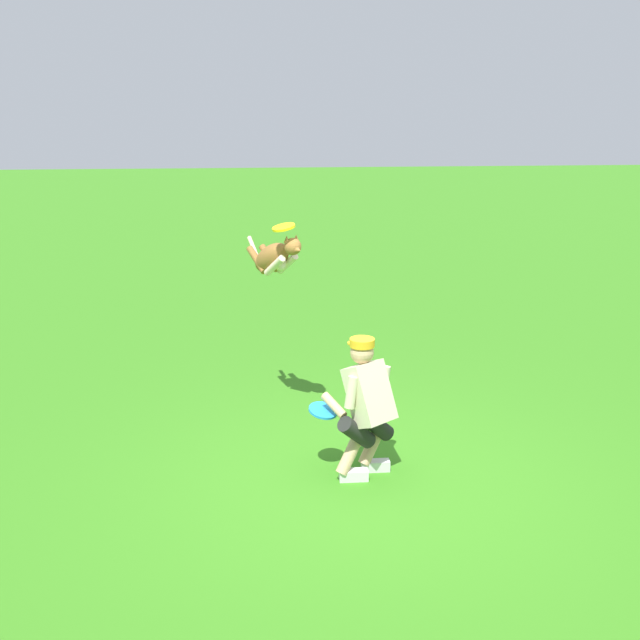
{
  "coord_description": "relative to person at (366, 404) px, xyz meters",
  "views": [
    {
      "loc": [
        0.88,
        6.22,
        3.37
      ],
      "look_at": [
        0.31,
        -0.79,
        1.3
      ],
      "focal_mm": 43.78,
      "sensor_mm": 36.0,
      "label": 1
    }
  ],
  "objects": [
    {
      "name": "ground_plane",
      "position": [
        0.05,
        0.14,
        -0.7
      ],
      "size": [
        60.0,
        60.0,
        0.0
      ],
      "primitive_type": "plane",
      "color": "#367D1C"
    },
    {
      "name": "person",
      "position": [
        0.0,
        0.0,
        0.0
      ],
      "size": [
        0.71,
        0.56,
        1.29
      ],
      "rotation": [
        0.0,
        0.0,
        -0.93
      ],
      "color": "silver",
      "rests_on": "ground_plane"
    },
    {
      "name": "dog",
      "position": [
        0.76,
        -1.35,
        1.06
      ],
      "size": [
        0.57,
        0.87,
        0.54
      ],
      "rotation": [
        0.0,
        0.0,
        2.11
      ],
      "color": "olive"
    },
    {
      "name": "frisbee_flying",
      "position": [
        0.67,
        -1.05,
        1.42
      ],
      "size": [
        0.26,
        0.26,
        0.08
      ],
      "primitive_type": "cylinder",
      "rotation": [
        0.07,
        -0.21,
        3.28
      ],
      "color": "yellow"
    },
    {
      "name": "frisbee_held",
      "position": [
        0.37,
        -0.1,
        -0.09
      ],
      "size": [
        0.33,
        0.33,
        0.11
      ],
      "primitive_type": "cylinder",
      "rotation": [
        0.21,
        -0.12,
        4.4
      ],
      "color": "#2490EA",
      "rests_on": "person"
    }
  ]
}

